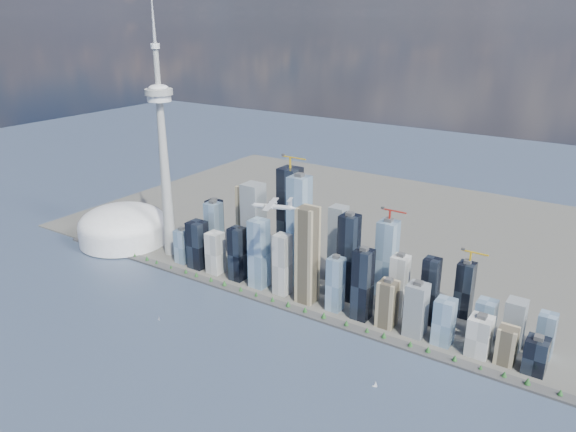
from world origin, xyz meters
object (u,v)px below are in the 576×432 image
Objects in this scene: airplane at (273,206)px; sailboat_east at (375,385)px; dome_stadium at (123,226)px; needle_tower at (163,150)px; sailboat_west at (159,319)px.

sailboat_east is at bearing -37.83° from airplane.
airplane is (490.15, -92.60, 168.93)m from dome_stadium.
needle_tower reaches higher than airplane.
sailboat_west is at bearing -49.52° from needle_tower.
airplane is 8.35× the size of sailboat_west.
airplane is 287.24m from sailboat_west.
sailboat_east reaches higher than sailboat_west.
airplane is 7.23× the size of sailboat_east.
airplane is at bearing -16.33° from needle_tower.
dome_stadium reaches higher than sailboat_west.
dome_stadium is 19.59× the size of sailboat_east.
airplane is at bearing 51.40° from sailboat_west.
needle_tower is 241.40m from dome_stadium.
dome_stadium is at bearing 163.81° from sailboat_west.
airplane is at bearing -10.70° from dome_stadium.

